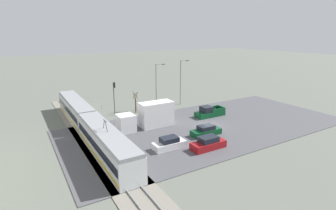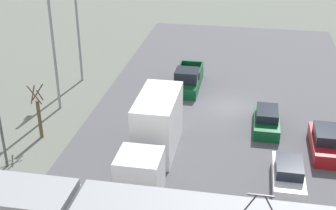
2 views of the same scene
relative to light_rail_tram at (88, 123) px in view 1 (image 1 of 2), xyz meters
name	(u,v)px [view 1 (image 1 of 2)]	position (x,y,z in m)	size (l,w,h in m)	color
ground_plane	(208,126)	(-5.95, -17.02, -1.67)	(320.00, 320.00, 0.00)	#60665B
road_surface	(208,126)	(-5.95, -17.02, -1.63)	(20.36, 44.24, 0.08)	#4C4C51
rail_bed	(102,149)	(-5.95, 0.00, -1.63)	(56.67, 4.40, 0.22)	gray
light_rail_tram	(88,123)	(0.00, 0.00, 0.00)	(32.19, 2.84, 4.42)	silver
box_truck	(149,116)	(-1.80, -8.76, 0.15)	(2.45, 8.85, 3.79)	silver
pickup_truck	(209,112)	(-2.28, -20.19, -0.90)	(2.03, 5.40, 1.85)	#0C4723
sedan_car_0	(206,131)	(-8.80, -14.25, -1.02)	(1.76, 4.47, 1.41)	#0C4723
sedan_car_1	(208,143)	(-12.54, -11.60, -0.94)	(1.83, 4.55, 1.59)	maroon
sedan_car_2	(169,144)	(-9.97, -7.45, -0.99)	(1.75, 4.23, 1.47)	silver
traffic_light_pole	(114,94)	(7.00, -6.40, 2.09)	(0.28, 0.47, 5.87)	#47474C
street_tree	(136,103)	(6.42, -10.13, 0.12)	(0.95, 0.79, 3.94)	brown
street_lamp_near_crossing	(181,79)	(7.16, -20.50, 3.45)	(0.36, 1.95, 8.98)	gray
street_lamp_mid_block	(157,83)	(6.93, -14.86, 3.27)	(0.36, 1.95, 8.62)	gray
no_parking_sign	(102,111)	(5.89, -3.72, -0.17)	(0.32, 0.08, 2.49)	gray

